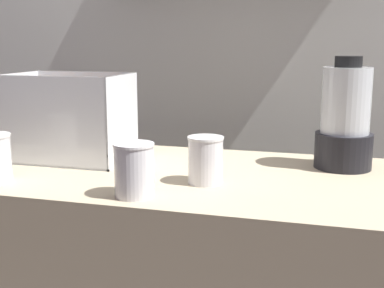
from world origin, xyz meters
TOP-DOWN VIEW (x-y plane):
  - back_wall_unit at (-0.00, 0.77)m, footprint 2.60×0.24m
  - carrot_display_bin at (-0.40, 0.06)m, footprint 0.34×0.22m
  - blender_pitcher at (0.40, 0.17)m, footprint 0.16×0.16m
  - juice_cup_orange_left at (-0.07, -0.24)m, footprint 0.09×0.09m
  - juice_cup_carrot_middle at (0.06, -0.09)m, footprint 0.09×0.09m

SIDE VIEW (x-z plane):
  - juice_cup_carrot_middle at x=0.06m, z-range 0.89..1.01m
  - juice_cup_orange_left at x=-0.07m, z-range 0.89..1.02m
  - carrot_display_bin at x=-0.40m, z-range 0.85..1.11m
  - blender_pitcher at x=0.40m, z-range 0.88..1.19m
  - back_wall_unit at x=0.00m, z-range 0.01..2.51m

